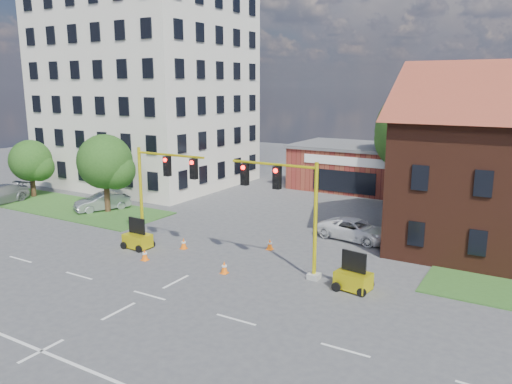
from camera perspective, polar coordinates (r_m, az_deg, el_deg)
ground at (r=25.20m, az=-12.10°, el=-11.48°), size 120.00×120.00×0.00m
grass_verge_nw at (r=45.90m, az=-22.13°, el=-1.28°), size 22.00×6.00×0.08m
lane_markings at (r=23.31m, az=-17.23°, el=-13.79°), size 60.00×36.00×0.01m
office_block at (r=52.80m, az=-12.56°, el=12.21°), size 18.40×15.40×20.60m
brick_shop at (r=50.01m, az=11.67°, el=2.89°), size 12.40×8.40×4.30m
tree_large at (r=44.95m, az=19.02°, el=6.19°), size 8.41×8.01×10.10m
tree_nw_front at (r=40.84m, az=-16.59°, el=3.08°), size 4.52×4.31×6.24m
tree_nw_rear at (r=49.01m, az=-24.15°, el=3.11°), size 3.89×3.71×5.20m
signal_mast_west at (r=31.10m, az=-10.88°, el=0.68°), size 5.30×0.60×6.20m
signal_mast_east at (r=26.25m, az=3.56°, el=-1.23°), size 5.30×0.60×6.20m
trailer_west at (r=32.02m, az=-13.38°, el=-5.27°), size 1.65×1.12×1.86m
trailer_east at (r=25.50m, az=11.06°, el=-9.69°), size 1.82×1.35×1.91m
cone_a at (r=29.87m, az=-12.60°, el=-7.00°), size 0.40×0.40×0.70m
cone_b at (r=31.45m, az=-8.27°, el=-5.85°), size 0.40×0.40×0.70m
cone_c at (r=27.27m, az=-3.65°, el=-8.60°), size 0.40×0.40×0.70m
cone_d at (r=30.99m, az=1.59°, el=-6.00°), size 0.40×0.40×0.70m
pickup_white at (r=33.44m, az=11.28°, el=-4.25°), size 5.19×2.95×1.37m
sedan_silver_front at (r=42.24m, az=-17.16°, el=-1.08°), size 3.21×4.57×1.43m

